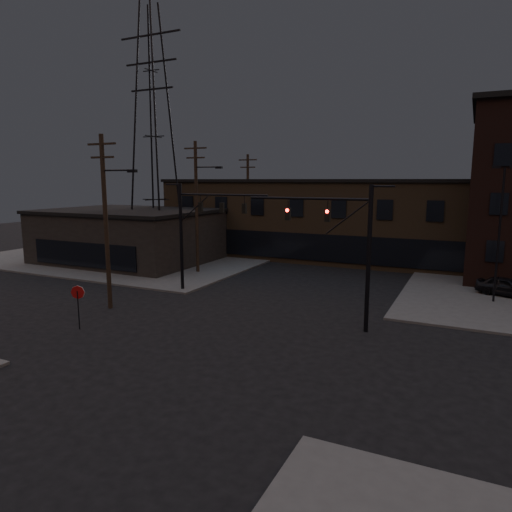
{
  "coord_description": "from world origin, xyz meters",
  "views": [
    {
      "loc": [
        11.44,
        -19.76,
        8.22
      ],
      "look_at": [
        -0.77,
        5.71,
        3.5
      ],
      "focal_mm": 32.0,
      "sensor_mm": 36.0,
      "label": 1
    }
  ],
  "objects_px": {
    "traffic_signal_near": "(348,241)",
    "traffic_signal_far": "(196,225)",
    "car_crossing": "(403,259)",
    "parked_car_lot_a": "(506,287)",
    "stop_sign": "(78,297)"
  },
  "relations": [
    {
      "from": "traffic_signal_near",
      "to": "traffic_signal_far",
      "type": "xyz_separation_m",
      "value": [
        -12.07,
        3.5,
        0.08
      ]
    },
    {
      "from": "car_crossing",
      "to": "traffic_signal_near",
      "type": "bearing_deg",
      "value": -84.27
    },
    {
      "from": "traffic_signal_near",
      "to": "parked_car_lot_a",
      "type": "bearing_deg",
      "value": 53.72
    },
    {
      "from": "stop_sign",
      "to": "parked_car_lot_a",
      "type": "relative_size",
      "value": 0.63
    },
    {
      "from": "stop_sign",
      "to": "parked_car_lot_a",
      "type": "xyz_separation_m",
      "value": [
        21.83,
        18.03,
        -1.03
      ]
    },
    {
      "from": "traffic_signal_far",
      "to": "stop_sign",
      "type": "distance_m",
      "value": 10.55
    },
    {
      "from": "traffic_signal_near",
      "to": "traffic_signal_far",
      "type": "bearing_deg",
      "value": 163.83
    },
    {
      "from": "stop_sign",
      "to": "traffic_signal_near",
      "type": "bearing_deg",
      "value": 25.9
    },
    {
      "from": "traffic_signal_near",
      "to": "car_crossing",
      "type": "xyz_separation_m",
      "value": [
        0.14,
        21.05,
        -4.24
      ]
    },
    {
      "from": "traffic_signal_near",
      "to": "parked_car_lot_a",
      "type": "distance_m",
      "value": 14.91
    },
    {
      "from": "traffic_signal_near",
      "to": "stop_sign",
      "type": "bearing_deg",
      "value": -154.1
    },
    {
      "from": "traffic_signal_far",
      "to": "stop_sign",
      "type": "relative_size",
      "value": 3.23
    },
    {
      "from": "parked_car_lot_a",
      "to": "car_crossing",
      "type": "xyz_separation_m",
      "value": [
        -8.33,
        9.5,
        -0.13
      ]
    },
    {
      "from": "parked_car_lot_a",
      "to": "traffic_signal_far",
      "type": "bearing_deg",
      "value": 131.19
    },
    {
      "from": "traffic_signal_far",
      "to": "car_crossing",
      "type": "xyz_separation_m",
      "value": [
        12.22,
        17.55,
        -4.32
      ]
    }
  ]
}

